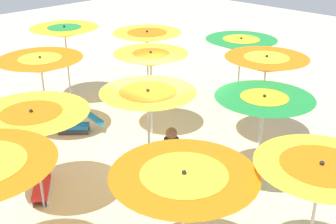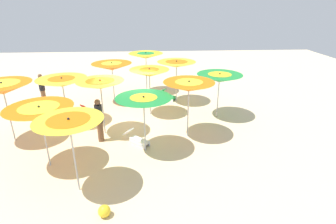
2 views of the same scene
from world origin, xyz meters
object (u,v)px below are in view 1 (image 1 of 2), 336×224
Objects in this scene: beach_umbrella_5 at (148,99)px; lounger_3 at (42,185)px; beach_umbrella_9 at (32,121)px; lounger_1 at (128,96)px; beach_umbrella_10 at (41,65)px; beachgoer_1 at (171,166)px; beach_umbrella_4 at (184,185)px; beach_umbrella_11 at (65,32)px; lounger_2 at (228,176)px; beach_umbrella_2 at (266,65)px; beach_umbrella_3 at (241,45)px; lounger_0 at (78,125)px; beach_umbrella_7 at (147,37)px; beach_umbrella_1 at (264,106)px; beach_umbrella_0 at (320,176)px; beach_umbrella_6 at (151,60)px.

beach_umbrella_5 is 3.10m from lounger_3.
beach_umbrella_9 reaches higher than lounger_1.
beachgoer_1 is (0.03, -4.64, -1.08)m from beach_umbrella_10.
beach_umbrella_9 is (-0.37, 3.57, -0.03)m from beach_umbrella_4.
beach_umbrella_11 reaches higher than beach_umbrella_5.
lounger_1 is at bearing 114.81° from lounger_2.
beach_umbrella_2 is 2.18× the size of lounger_1.
lounger_1 is at bearing 130.37° from beach_umbrella_3.
lounger_0 is (2.17, 5.94, -1.82)m from beach_umbrella_4.
beach_umbrella_1 is at bearing -107.47° from beach_umbrella_7.
beach_umbrella_5 is 1.06× the size of beach_umbrella_10.
beach_umbrella_5 is 1.43m from beachgoer_1.
beach_umbrella_0 is 8.83m from lounger_1.
lounger_2 is (-0.30, -6.60, -2.09)m from beach_umbrella_11.
beach_umbrella_9 is (-1.72, 4.96, -0.19)m from beach_umbrella_0.
beach_umbrella_7 reaches higher than lounger_0.
beach_umbrella_3 is at bearing -16.82° from beachgoer_1.
beach_umbrella_7 is 2.08m from lounger_1.
beach_umbrella_0 is 7.64m from beach_umbrella_3.
beach_umbrella_10 is 2.03× the size of lounger_1.
beach_umbrella_4 is (-6.85, -3.91, 0.05)m from beach_umbrella_3.
beach_umbrella_0 is 1.33× the size of beachgoer_1.
beach_umbrella_7 is (3.45, 3.69, -0.04)m from beach_umbrella_5.
beach_umbrella_0 reaches higher than beach_umbrella_9.
beach_umbrella_5 reaches higher than lounger_0.
beach_umbrella_0 is 2.15× the size of lounger_1.
lounger_1 is (3.03, 4.20, -2.01)m from beach_umbrella_5.
beach_umbrella_2 is 1.03× the size of beach_umbrella_6.
lounger_2 is (-2.11, -0.58, -2.01)m from beach_umbrella_2.
beach_umbrella_11 is at bearing 72.48° from beach_umbrella_5.
beach_umbrella_2 is 1.03× the size of beach_umbrella_7.
beach_umbrella_6 is at bearing 45.18° from beach_umbrella_5.
beach_umbrella_5 reaches higher than beach_umbrella_3.
beach_umbrella_4 reaches higher than lounger_2.
lounger_0 is (-1.36, 1.56, -1.95)m from beach_umbrella_6.
lounger_3 is (-1.65, 1.69, -2.02)m from beach_umbrella_5.
beach_umbrella_7 is 3.53m from beach_umbrella_10.
beachgoer_1 is at bearing 154.72° from beach_umbrella_1.
lounger_1 is (-0.54, 4.65, -2.01)m from beach_umbrella_2.
beachgoer_1 is at bearing 70.93° from lounger_3.
beach_umbrella_2 is at bearing -35.53° from beachgoer_1.
lounger_0 is (-2.95, 4.01, -2.00)m from beach_umbrella_2.
beach_umbrella_2 is at bearing -7.22° from beach_umbrella_5.
beach_umbrella_3 is at bearing -24.27° from beach_umbrella_10.
beach_umbrella_11 is (1.76, 5.57, 0.08)m from beach_umbrella_5.
beach_umbrella_7 is 2.12× the size of lounger_1.
beach_umbrella_2 is 6.29m from beach_umbrella_11.
beach_umbrella_10 is at bearing 129.64° from beach_umbrella_2.
lounger_1 is at bearing -47.18° from beach_umbrella_11.
beach_umbrella_3 is 2.86m from beach_umbrella_7.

